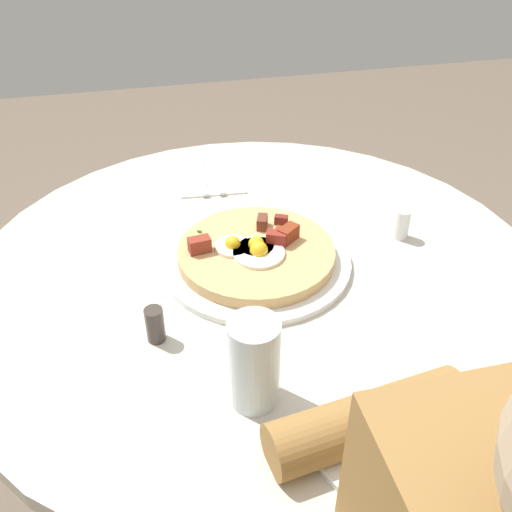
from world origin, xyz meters
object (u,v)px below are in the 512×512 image
(fork, at_px, (218,174))
(knife, at_px, (202,175))
(salt_shaker, at_px, (402,224))
(pizza_plate, at_px, (255,261))
(water_glass, at_px, (254,363))
(dining_table, at_px, (257,337))
(bread_plate, at_px, (381,444))
(breakfast_pizza, at_px, (255,252))
(pepper_shaker, at_px, (155,325))

(fork, distance_m, knife, 0.04)
(salt_shaker, bearing_deg, pizza_plate, -86.04)
(water_glass, bearing_deg, pizza_plate, 166.79)
(dining_table, bearing_deg, bread_plate, 9.26)
(bread_plate, bearing_deg, water_glass, -129.42)
(breakfast_pizza, xyz_separation_m, fork, (-0.33, -0.01, -0.02))
(fork, bearing_deg, water_glass, 178.34)
(breakfast_pizza, xyz_separation_m, water_glass, (0.29, -0.07, 0.04))
(breakfast_pizza, relative_size, pepper_shaker, 4.75)
(dining_table, relative_size, water_glass, 7.62)
(dining_table, xyz_separation_m, pizza_plate, (-0.01, -0.00, 0.18))
(dining_table, distance_m, pepper_shaker, 0.31)
(breakfast_pizza, bearing_deg, knife, -172.95)
(dining_table, bearing_deg, water_glass, -14.09)
(breakfast_pizza, distance_m, bread_plate, 0.41)
(knife, height_order, salt_shaker, salt_shaker)
(fork, xyz_separation_m, pepper_shaker, (0.48, -0.18, 0.02))
(pizza_plate, xyz_separation_m, bread_plate, (0.40, 0.07, -0.00))
(dining_table, bearing_deg, pepper_shaker, -53.19)
(dining_table, xyz_separation_m, fork, (-0.34, -0.01, 0.18))
(dining_table, bearing_deg, knife, -172.67)
(pizza_plate, bearing_deg, knife, -172.97)
(knife, relative_size, water_glass, 1.34)
(breakfast_pizza, distance_m, water_glass, 0.30)
(water_glass, bearing_deg, knife, 177.54)
(breakfast_pizza, relative_size, bread_plate, 1.59)
(bread_plate, height_order, knife, bread_plate)
(dining_table, distance_m, bread_plate, 0.44)
(salt_shaker, distance_m, pepper_shaker, 0.50)
(knife, bearing_deg, dining_table, -168.58)
(bread_plate, relative_size, fork, 0.96)
(bread_plate, height_order, salt_shaker, salt_shaker)
(bread_plate, bearing_deg, dining_table, -170.74)
(pizza_plate, distance_m, breakfast_pizza, 0.02)
(bread_plate, relative_size, knife, 0.96)
(salt_shaker, bearing_deg, breakfast_pizza, -86.12)
(bread_plate, relative_size, water_glass, 1.29)
(breakfast_pizza, bearing_deg, dining_table, 18.62)
(bread_plate, xyz_separation_m, water_glass, (-0.11, -0.14, 0.06))
(fork, xyz_separation_m, salt_shaker, (0.31, 0.29, 0.02))
(knife, distance_m, pepper_shaker, 0.51)
(pizza_plate, height_order, knife, pizza_plate)
(dining_table, height_order, knife, knife)
(breakfast_pizza, height_order, water_glass, water_glass)
(knife, xyz_separation_m, pepper_shaker, (0.49, -0.14, 0.02))
(dining_table, xyz_separation_m, pepper_shaker, (0.14, -0.19, 0.20))
(bread_plate, height_order, water_glass, water_glass)
(fork, relative_size, water_glass, 1.34)
(pizza_plate, bearing_deg, fork, -179.05)
(breakfast_pizza, height_order, knife, breakfast_pizza)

